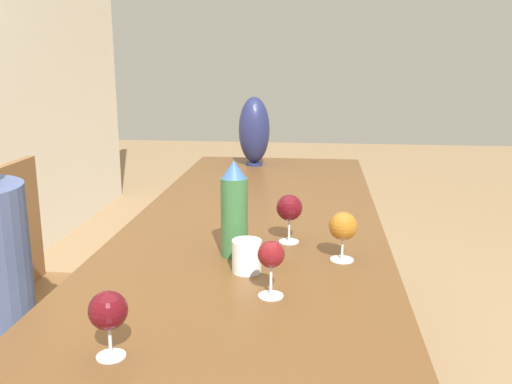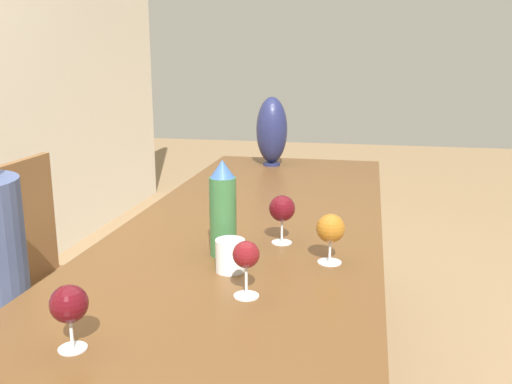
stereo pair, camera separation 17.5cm
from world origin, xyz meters
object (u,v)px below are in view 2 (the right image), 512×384
Objects in this scene: wine_glass_3 at (331,229)px; chair_far at (57,275)px; water_bottle at (223,210)px; wine_glass_0 at (282,209)px; wine_glass_1 at (69,305)px; wine_glass_5 at (246,256)px; vase at (272,131)px; water_tumbler at (230,255)px.

wine_glass_3 is 1.20m from chair_far.
wine_glass_0 is (0.14, -0.15, -0.03)m from water_bottle.
wine_glass_0 is 0.79m from wine_glass_1.
wine_glass_1 is 0.96× the size of wine_glass_5.
wine_glass_1 is 0.42m from wine_glass_5.
wine_glass_3 is at bearing -38.54° from wine_glass_1.
wine_glass_1 is at bearing 157.12° from wine_glass_0.
wine_glass_3 reaches higher than wine_glass_5.
chair_far is at bearing 54.43° from wine_glass_5.
wine_glass_0 is (-1.23, -0.25, -0.07)m from vase.
wine_glass_1 reaches higher than water_tumbler.
water_tumbler is 0.66× the size of wine_glass_1.
vase reaches higher than wine_glass_5.
water_bottle reaches higher than wine_glass_5.
wine_glass_0 is (0.26, -0.10, 0.06)m from water_tumbler.
water_tumbler is (-0.12, -0.05, -0.09)m from water_bottle.
chair_far is (0.96, 0.61, -0.37)m from wine_glass_1.
wine_glass_0 is 1.02m from chair_far.
wine_glass_1 is at bearing -147.33° from chair_far.
wine_glass_0 is 0.16× the size of chair_far.
wine_glass_3 is 0.32m from wine_glass_5.
vase is 2.51× the size of wine_glass_3.
vase is 2.54× the size of wine_glass_5.
wine_glass_1 is 0.95× the size of wine_glass_3.
vase is at bearing -1.79° from wine_glass_1.
wine_glass_0 is 1.12× the size of wine_glass_1.
wine_glass_3 is at bearing -109.12° from chair_far.
water_tumbler is 0.63× the size of wine_glass_3.
wine_glass_5 is at bearing -125.57° from chair_far.
vase is 0.38× the size of chair_far.
wine_glass_1 is 0.74m from wine_glass_3.
wine_glass_1 is at bearing 156.09° from water_tumbler.
vase is 1.29m from chair_far.
wine_glass_5 is at bearing 176.90° from wine_glass_0.
wine_glass_5 is (-0.27, -0.13, -0.03)m from water_bottle.
water_tumbler is 0.28m from wine_glass_0.
wine_glass_3 is 1.01× the size of wine_glass_5.
wine_glass_5 is at bearing -42.09° from wine_glass_1.
wine_glass_0 is 0.41m from wine_glass_5.
wine_glass_5 is 1.16m from chair_far.
chair_far reaches higher than wine_glass_3.
vase reaches higher than water_tumbler.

